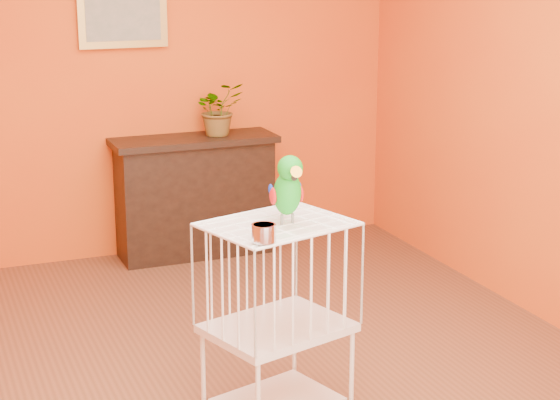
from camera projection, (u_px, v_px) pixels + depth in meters
name	position (u px, v px, depth m)	size (l,w,h in m)	color
ground	(232.00, 378.00, 4.87)	(4.50, 4.50, 0.00)	brown
room_shell	(228.00, 73.00, 4.46)	(4.50, 4.50, 4.50)	#D45614
console_cabinet	(195.00, 196.00, 6.74)	(1.17, 0.42, 0.87)	black
potted_plant	(221.00, 116.00, 6.61)	(0.34, 0.38, 0.30)	#26722D
framed_picture	(123.00, 11.00, 6.40)	(0.62, 0.04, 0.50)	#B69041
birdcage	(277.00, 318.00, 4.35)	(0.73, 0.63, 0.96)	white
feed_cup	(264.00, 233.00, 3.93)	(0.11, 0.11, 0.07)	silver
parrot	(287.00, 188.00, 4.18)	(0.16, 0.29, 0.32)	#59544C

